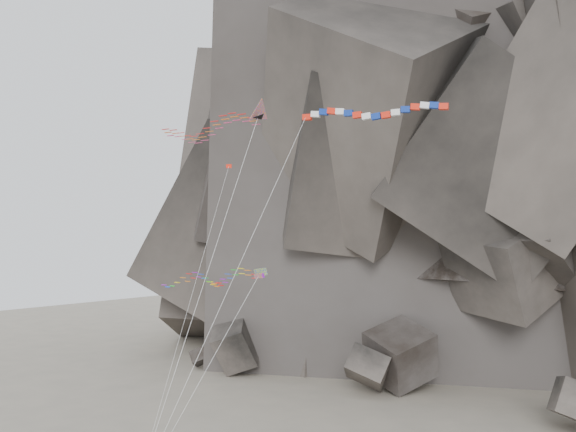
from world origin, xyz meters
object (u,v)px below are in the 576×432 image
Objects in this scene: delta_kite at (204,128)px; pennant_kite at (205,247)px; banner_kite at (371,114)px; parafoil_kite at (205,278)px.

pennant_kite is at bearing -33.44° from delta_kite.
delta_kite is 1.20× the size of pennant_kite.
delta_kite is 1.02× the size of banner_kite.
parafoil_kite is (-16.38, -0.91, -13.12)m from banner_kite.
parafoil_kite is at bearing 166.12° from banner_kite.
banner_kite is at bearing 20.87° from parafoil_kite.
parafoil_kite is at bearing 140.87° from delta_kite.
delta_kite is at bearing -29.96° from parafoil_kite.
banner_kite is 1.84× the size of parafoil_kite.
delta_kite is 14.08m from parafoil_kite.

